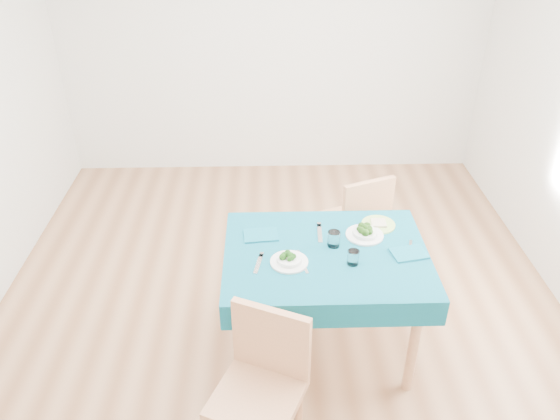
{
  "coord_description": "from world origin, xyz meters",
  "views": [
    {
      "loc": [
        -0.08,
        -2.85,
        2.62
      ],
      "look_at": [
        0.0,
        0.0,
        0.85
      ],
      "focal_mm": 35.0,
      "sensor_mm": 36.0,
      "label": 1
    }
  ],
  "objects_px": {
    "bowl_near": "(289,258)",
    "chair_near": "(256,386)",
    "bowl_far": "(365,231)",
    "chair_far": "(354,215)",
    "table": "(324,302)",
    "side_plate": "(378,224)"
  },
  "relations": [
    {
      "from": "bowl_near",
      "to": "chair_near",
      "type": "bearing_deg",
      "value": -105.79
    },
    {
      "from": "chair_near",
      "to": "bowl_near",
      "type": "distance_m",
      "value": 0.73
    },
    {
      "from": "chair_near",
      "to": "bowl_far",
      "type": "height_order",
      "value": "chair_near"
    },
    {
      "from": "chair_far",
      "to": "bowl_near",
      "type": "height_order",
      "value": "chair_far"
    },
    {
      "from": "bowl_near",
      "to": "bowl_far",
      "type": "bearing_deg",
      "value": 28.57
    },
    {
      "from": "table",
      "to": "chair_far",
      "type": "distance_m",
      "value": 0.89
    },
    {
      "from": "bowl_near",
      "to": "chair_far",
      "type": "bearing_deg",
      "value": 60.81
    },
    {
      "from": "table",
      "to": "bowl_far",
      "type": "height_order",
      "value": "bowl_far"
    },
    {
      "from": "table",
      "to": "bowl_far",
      "type": "distance_m",
      "value": 0.51
    },
    {
      "from": "bowl_far",
      "to": "table",
      "type": "bearing_deg",
      "value": -146.81
    },
    {
      "from": "bowl_near",
      "to": "bowl_far",
      "type": "xyz_separation_m",
      "value": [
        0.47,
        0.25,
        0.0
      ]
    },
    {
      "from": "table",
      "to": "chair_far",
      "type": "height_order",
      "value": "chair_far"
    },
    {
      "from": "table",
      "to": "side_plate",
      "type": "bearing_deg",
      "value": 38.02
    },
    {
      "from": "chair_near",
      "to": "chair_far",
      "type": "bearing_deg",
      "value": 89.89
    },
    {
      "from": "bowl_near",
      "to": "table",
      "type": "bearing_deg",
      "value": 22.81
    },
    {
      "from": "table",
      "to": "bowl_near",
      "type": "bearing_deg",
      "value": -157.19
    },
    {
      "from": "bowl_near",
      "to": "side_plate",
      "type": "bearing_deg",
      "value": 32.76
    },
    {
      "from": "table",
      "to": "side_plate",
      "type": "xyz_separation_m",
      "value": [
        0.35,
        0.27,
        0.38
      ]
    },
    {
      "from": "bowl_far",
      "to": "chair_far",
      "type": "bearing_deg",
      "value": 85.69
    },
    {
      "from": "table",
      "to": "bowl_far",
      "type": "relative_size",
      "value": 5.13
    },
    {
      "from": "bowl_far",
      "to": "side_plate",
      "type": "height_order",
      "value": "bowl_far"
    },
    {
      "from": "chair_near",
      "to": "side_plate",
      "type": "height_order",
      "value": "chair_near"
    }
  ]
}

